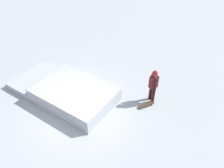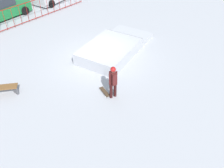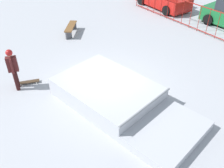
{
  "view_description": "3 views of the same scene",
  "coord_description": "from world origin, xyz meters",
  "px_view_note": "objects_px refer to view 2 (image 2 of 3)",
  "views": [
    {
      "loc": [
        -5.63,
        4.27,
        7.03
      ],
      "look_at": [
        -0.67,
        -1.67,
        0.9
      ],
      "focal_mm": 34.42,
      "sensor_mm": 36.0,
      "label": 1
    },
    {
      "loc": [
        -9.07,
        -7.75,
        7.63
      ],
      "look_at": [
        -2.45,
        -2.9,
        1.0
      ],
      "focal_mm": 37.94,
      "sensor_mm": 36.0,
      "label": 2
    },
    {
      "loc": [
        6.28,
        -4.97,
        5.91
      ],
      "look_at": [
        0.63,
        -0.25,
        0.6
      ],
      "focal_mm": 39.52,
      "sensor_mm": 36.0,
      "label": 3
    }
  ],
  "objects_px": {
    "parked_car_green": "(2,9)",
    "park_bench": "(0,89)",
    "skater": "(113,80)",
    "skateboard": "(105,92)",
    "skate_ramp": "(113,48)"
  },
  "relations": [
    {
      "from": "skate_ramp",
      "to": "park_bench",
      "type": "bearing_deg",
      "value": 155.74
    },
    {
      "from": "skater",
      "to": "skateboard",
      "type": "bearing_deg",
      "value": -153.32
    },
    {
      "from": "parked_car_green",
      "to": "park_bench",
      "type": "bearing_deg",
      "value": -123.6
    },
    {
      "from": "skate_ramp",
      "to": "skateboard",
      "type": "distance_m",
      "value": 3.79
    },
    {
      "from": "skate_ramp",
      "to": "skater",
      "type": "height_order",
      "value": "skater"
    },
    {
      "from": "skateboard",
      "to": "parked_car_green",
      "type": "height_order",
      "value": "parked_car_green"
    },
    {
      "from": "skate_ramp",
      "to": "skater",
      "type": "distance_m",
      "value": 4.08
    },
    {
      "from": "skate_ramp",
      "to": "parked_car_green",
      "type": "height_order",
      "value": "parked_car_green"
    },
    {
      "from": "skate_ramp",
      "to": "park_bench",
      "type": "height_order",
      "value": "skate_ramp"
    },
    {
      "from": "skater",
      "to": "skate_ramp",
      "type": "bearing_deg",
      "value": 148.96
    },
    {
      "from": "skater",
      "to": "park_bench",
      "type": "xyz_separation_m",
      "value": [
        -3.07,
        4.42,
        -0.65
      ]
    },
    {
      "from": "park_bench",
      "to": "skater",
      "type": "bearing_deg",
      "value": -55.22
    },
    {
      "from": "skater",
      "to": "park_bench",
      "type": "bearing_deg",
      "value": -122.15
    },
    {
      "from": "park_bench",
      "to": "parked_car_green",
      "type": "distance_m",
      "value": 9.71
    },
    {
      "from": "parked_car_green",
      "to": "skate_ramp",
      "type": "bearing_deg",
      "value": -84.29
    }
  ]
}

